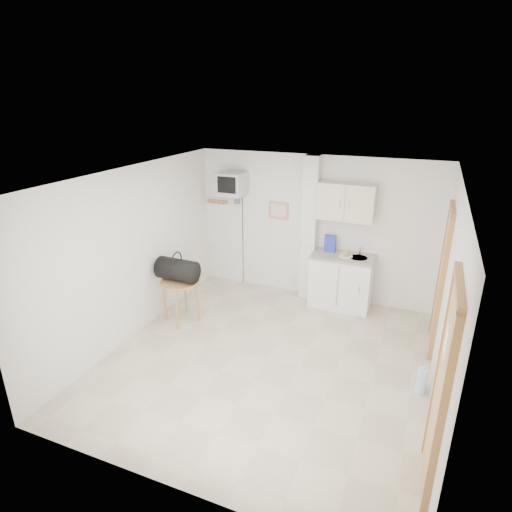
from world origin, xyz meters
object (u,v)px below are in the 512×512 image
at_px(crt_television, 232,185).
at_px(duffel_bag, 177,270).
at_px(round_table, 180,287).
at_px(water_bottle, 421,381).

bearing_deg(crt_television, duffel_bag, -98.99).
xyz_separation_m(round_table, duffel_bag, (-0.04, 0.01, 0.28)).
height_order(duffel_bag, water_bottle, duffel_bag).
relative_size(crt_television, round_table, 3.10).
height_order(round_table, water_bottle, round_table).
bearing_deg(duffel_bag, water_bottle, -5.06).
bearing_deg(round_table, crt_television, 82.55).
xyz_separation_m(crt_television, round_table, (-0.20, -1.53, -1.34)).
xyz_separation_m(duffel_bag, water_bottle, (3.67, -0.46, -0.70)).
xyz_separation_m(round_table, water_bottle, (3.63, -0.44, -0.42)).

